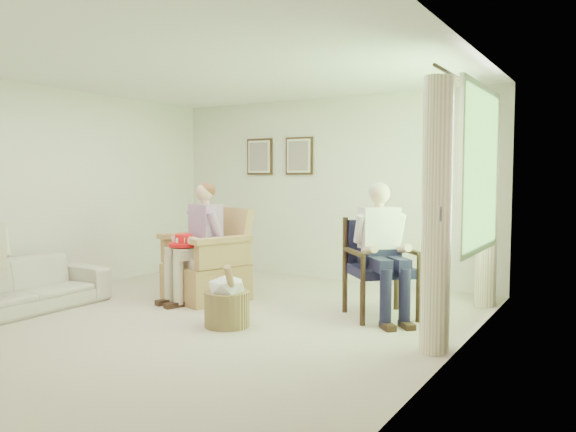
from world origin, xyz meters
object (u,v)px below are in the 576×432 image
object	(u,v)px
wicker_armchair	(208,270)
sofa	(17,287)
person_dark	(378,241)
person_wicker	(200,233)
red_hat	(184,242)
wood_armchair	(384,264)
hatbox	(227,301)

from	to	relation	value
wicker_armchair	sofa	xyz separation A→B (m)	(-1.34, -1.61, -0.07)
sofa	person_dark	xyz separation A→B (m)	(3.45, 1.79, 0.54)
wicker_armchair	person_wicker	size ratio (longest dim) A/B	0.80
red_hat	wood_armchair	bearing A→B (deg)	17.41
wicker_armchair	wood_armchair	size ratio (longest dim) A/B	1.09
person_wicker	sofa	bearing A→B (deg)	-115.43
sofa	hatbox	world-z (taller)	hatbox
wood_armchair	sofa	size ratio (longest dim) A/B	0.52
wood_armchair	red_hat	size ratio (longest dim) A/B	2.94
wood_armchair	sofa	distance (m)	3.98
wicker_armchair	hatbox	bearing A→B (deg)	-25.27
wood_armchair	person_dark	world-z (taller)	person_dark
person_wicker	hatbox	world-z (taller)	person_wicker
red_hat	hatbox	bearing A→B (deg)	-27.41
person_wicker	person_dark	bearing A→B (deg)	25.92
sofa	person_wicker	size ratio (longest dim) A/B	1.41
wicker_armchair	hatbox	xyz separation A→B (m)	(0.96, -0.87, -0.09)
wood_armchair	red_hat	xyz separation A→B (m)	(-2.19, -0.69, 0.17)
sofa	hatbox	xyz separation A→B (m)	(2.30, 0.73, -0.03)
wood_armchair	person_wicker	xyz separation A→B (m)	(-2.11, -0.49, 0.26)
red_hat	person_dark	bearing A→B (deg)	13.34
person_wicker	red_hat	distance (m)	0.22
wicker_armchair	hatbox	world-z (taller)	wicker_armchair
sofa	person_wicker	world-z (taller)	person_wicker
hatbox	sofa	bearing A→B (deg)	-162.27
wood_armchair	sofa	world-z (taller)	wood_armchair
person_dark	hatbox	bearing A→B (deg)	178.58
person_wicker	red_hat	bearing A→B (deg)	-94.65
person_wicker	hatbox	size ratio (longest dim) A/B	2.10
wood_armchair	sofa	xyz separation A→B (m)	(-3.45, -1.96, -0.27)
person_dark	hatbox	xyz separation A→B (m)	(-1.16, -1.05, -0.56)
wicker_armchair	wood_armchair	world-z (taller)	wicker_armchair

